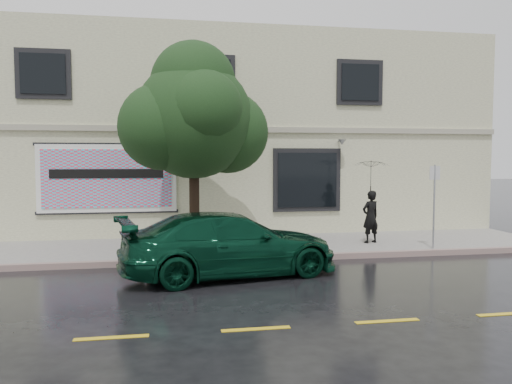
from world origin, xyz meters
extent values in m
plane|color=black|center=(0.00, 0.00, 0.00)|extent=(90.00, 90.00, 0.00)
cube|color=#9E9A96|center=(0.00, 3.25, 0.07)|extent=(20.00, 3.50, 0.15)
cube|color=slate|center=(0.00, 1.50, 0.07)|extent=(20.00, 0.18, 0.16)
cube|color=gold|center=(0.00, -3.50, 0.01)|extent=(19.00, 0.12, 0.01)
cube|color=beige|center=(0.00, 9.00, 3.50)|extent=(20.00, 8.00, 7.00)
cube|color=#9E9984|center=(0.00, 4.96, 3.60)|extent=(20.00, 0.12, 0.18)
cube|color=black|center=(3.20, 4.96, 1.95)|extent=(2.30, 0.10, 2.10)
cube|color=black|center=(3.20, 4.90, 1.95)|extent=(2.00, 0.05, 1.80)
cube|color=black|center=(-5.00, 4.90, 5.20)|extent=(1.30, 0.05, 1.20)
cube|color=black|center=(0.00, 4.90, 5.20)|extent=(1.30, 0.05, 1.20)
cube|color=black|center=(5.00, 4.90, 5.20)|extent=(1.30, 0.05, 1.20)
cube|color=white|center=(-3.20, 4.93, 2.05)|extent=(4.20, 0.06, 2.10)
cube|color=#F9375D|center=(-3.20, 4.89, 2.05)|extent=(3.90, 0.04, 1.80)
cube|color=black|center=(-3.20, 4.96, 1.00)|extent=(4.30, 0.10, 0.10)
cube|color=black|center=(-3.20, 4.96, 3.10)|extent=(4.30, 0.10, 0.10)
cube|color=black|center=(-3.20, 4.86, 2.20)|extent=(3.40, 0.02, 0.28)
imported|color=#083220|center=(0.03, 0.14, 0.73)|extent=(5.31, 3.11, 1.45)
imported|color=black|center=(4.59, 2.90, 0.93)|extent=(0.66, 0.53, 1.57)
imported|color=black|center=(4.59, 2.90, 2.11)|extent=(1.15, 1.15, 0.80)
cylinder|color=black|center=(-0.65, 2.43, 1.41)|extent=(0.27, 0.27, 2.51)
sphere|color=black|center=(-0.65, 2.43, 3.71)|extent=(3.15, 3.15, 3.15)
cylinder|color=white|center=(-1.50, 2.37, 0.19)|extent=(0.33, 0.33, 0.09)
cylinder|color=white|center=(-1.50, 2.37, 0.55)|extent=(0.25, 0.25, 0.61)
sphere|color=white|center=(-1.50, 2.37, 0.90)|extent=(0.25, 0.25, 0.25)
cylinder|color=white|center=(-1.50, 2.37, 0.57)|extent=(0.36, 0.11, 0.11)
cylinder|color=#9EA0A6|center=(5.95, 1.70, 1.32)|extent=(0.05, 0.05, 2.35)
cube|color=silver|center=(5.95, 1.70, 2.27)|extent=(0.29, 0.07, 0.38)
camera|label=1|loc=(-1.32, -11.06, 2.71)|focal=35.00mm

